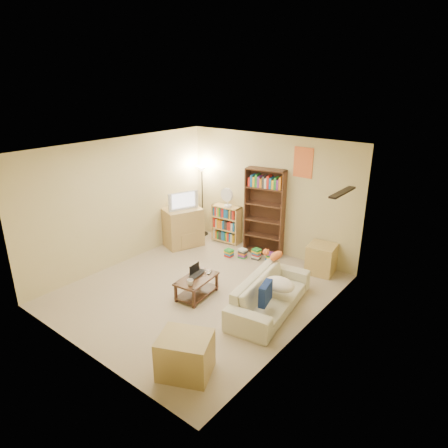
% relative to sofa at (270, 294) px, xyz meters
% --- Properties ---
extents(room, '(4.50, 4.54, 2.52)m').
position_rel_sofa_xyz_m(room, '(-1.31, -0.24, 1.35)').
color(room, '#C5B294').
rests_on(room, ground).
extents(sofa, '(2.10, 1.31, 0.55)m').
position_rel_sofa_xyz_m(sofa, '(0.00, 0.00, 0.00)').
color(sofa, '#BEBA9E').
rests_on(sofa, ground).
extents(navy_pillow, '(0.20, 0.38, 0.32)m').
position_rel_sofa_xyz_m(navy_pillow, '(0.15, -0.39, 0.25)').
color(navy_pillow, navy).
rests_on(navy_pillow, sofa).
extents(cream_blanket, '(0.51, 0.36, 0.22)m').
position_rel_sofa_xyz_m(cream_blanket, '(0.13, 0.07, 0.20)').
color(cream_blanket, white).
rests_on(cream_blanket, sofa).
extents(tabby_cat, '(0.44, 0.20, 0.15)m').
position_rel_sofa_xyz_m(tabby_cat, '(-0.35, 0.68, 0.35)').
color(tabby_cat, orange).
rests_on(tabby_cat, sofa).
extents(coffee_table, '(0.52, 0.83, 0.35)m').
position_rel_sofa_xyz_m(coffee_table, '(-1.21, -0.42, -0.06)').
color(coffee_table, '#412319').
rests_on(coffee_table, ground).
extents(laptop, '(0.46, 0.37, 0.03)m').
position_rel_sofa_xyz_m(laptop, '(-1.22, -0.32, 0.09)').
color(laptop, black).
rests_on(laptop, coffee_table).
extents(laptop_screen, '(0.04, 0.26, 0.17)m').
position_rel_sofa_xyz_m(laptop_screen, '(-1.33, -0.34, 0.18)').
color(laptop_screen, white).
rests_on(laptop_screen, laptop).
extents(mug, '(0.21, 0.21, 0.10)m').
position_rel_sofa_xyz_m(mug, '(-1.12, -0.68, 0.13)').
color(mug, silver).
rests_on(mug, coffee_table).
extents(tv_remote, '(0.10, 0.14, 0.02)m').
position_rel_sofa_xyz_m(tv_remote, '(-1.15, -0.15, 0.08)').
color(tv_remote, black).
rests_on(tv_remote, coffee_table).
extents(tv_stand, '(0.82, 0.95, 0.85)m').
position_rel_sofa_xyz_m(tv_stand, '(-2.94, 1.05, 0.15)').
color(tv_stand, tan).
rests_on(tv_stand, ground).
extents(television, '(0.75, 0.55, 0.40)m').
position_rel_sofa_xyz_m(television, '(-2.94, 1.05, 0.78)').
color(television, black).
rests_on(television, tv_stand).
extents(tall_bookshelf, '(0.86, 0.44, 1.83)m').
position_rel_sofa_xyz_m(tall_bookshelf, '(-1.30, 1.80, 0.69)').
color(tall_bookshelf, '#49291C').
rests_on(tall_bookshelf, ground).
extents(short_bookshelf, '(0.68, 0.32, 0.85)m').
position_rel_sofa_xyz_m(short_bookshelf, '(-2.30, 1.80, 0.15)').
color(short_bookshelf, tan).
rests_on(short_bookshelf, ground).
extents(desk_fan, '(0.30, 0.17, 0.43)m').
position_rel_sofa_xyz_m(desk_fan, '(-2.25, 1.76, 0.81)').
color(desk_fan, white).
rests_on(desk_fan, short_bookshelf).
extents(floor_lamp, '(0.28, 0.28, 1.66)m').
position_rel_sofa_xyz_m(floor_lamp, '(-3.02, 1.80, 1.05)').
color(floor_lamp, black).
rests_on(floor_lamp, ground).
extents(side_table, '(0.56, 0.56, 0.57)m').
position_rel_sofa_xyz_m(side_table, '(0.07, 1.72, 0.01)').
color(side_table, '#DBBB6A').
rests_on(side_table, ground).
extents(end_cabinet, '(0.81, 0.76, 0.54)m').
position_rel_sofa_xyz_m(end_cabinet, '(-0.04, -1.93, -0.00)').
color(end_cabinet, tan).
rests_on(end_cabinet, ground).
extents(book_stacks, '(0.98, 0.51, 0.23)m').
position_rel_sofa_xyz_m(book_stacks, '(-1.35, 1.39, -0.18)').
color(book_stacks, red).
rests_on(book_stacks, ground).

